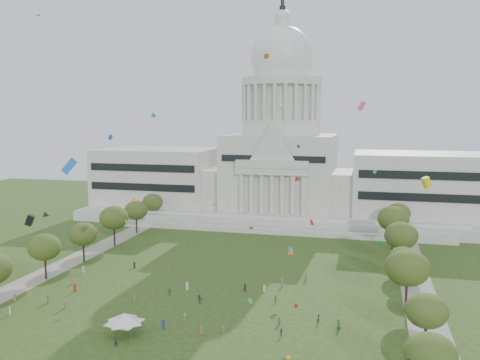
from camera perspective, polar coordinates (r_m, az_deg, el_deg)
name	(u,v)px	position (r m, az deg, el deg)	size (l,w,h in m)	color
ground	(186,322)	(108.87, -6.07, -15.60)	(400.00, 400.00, 0.00)	#2D4617
capitol	(281,164)	(211.48, 4.59, 1.80)	(160.00, 64.50, 91.30)	beige
path_left	(64,264)	(155.20, -19.12, -8.94)	(8.00, 160.00, 0.04)	gray
path_right	(419,293)	(131.52, 19.43, -11.89)	(8.00, 160.00, 0.04)	gray
row_tree_r_0	(431,355)	(82.49, 20.61, -17.90)	(7.67, 7.67, 10.91)	black
row_tree_r_1	(427,311)	(99.04, 20.22, -13.62)	(7.58, 7.58, 10.78)	black
row_tree_l_2	(45,247)	(141.33, -21.09, -7.05)	(8.42, 8.42, 11.97)	black
row_tree_r_2	(407,268)	(116.36, 18.28, -9.37)	(9.55, 9.55, 13.58)	black
row_tree_l_3	(83,234)	(154.32, -17.22, -5.82)	(8.12, 8.12, 11.55)	black
row_tree_r_3	(403,258)	(133.45, 17.84, -8.37)	(7.01, 7.01, 9.98)	black
row_tree_l_4	(114,218)	(169.73, -13.98, -4.13)	(9.29, 9.29, 13.21)	black
row_tree_r_4	(401,236)	(148.00, 17.65, -5.96)	(9.19, 9.19, 13.06)	black
row_tree_l_5	(136,210)	(186.66, -11.58, -3.35)	(8.33, 8.33, 11.85)	black
row_tree_r_5	(393,219)	(167.48, 16.83, -4.19)	(9.82, 9.82, 13.96)	black
row_tree_l_6	(153,202)	(203.55, -9.78, -2.48)	(8.19, 8.19, 11.64)	black
row_tree_r_6	(398,213)	(185.47, 17.34, -3.57)	(8.42, 8.42, 11.97)	black
event_tent	(124,318)	(103.95, -12.86, -14.83)	(8.94, 8.94, 4.43)	#4C4C4C
person_0	(339,324)	(106.97, 11.01, -15.55)	(0.96, 0.63, 1.97)	#33723F
person_2	(319,318)	(109.12, 8.84, -15.10)	(0.83, 0.51, 1.71)	#4C4C51
person_3	(223,330)	(103.06, -1.91, -16.45)	(1.00, 0.52, 1.55)	#994C8C
person_4	(185,316)	(109.83, -6.22, -14.89)	(1.03, 0.56, 1.76)	silver
person_5	(200,299)	(118.48, -4.55, -13.14)	(1.80, 0.71, 1.94)	#4C4C51
person_7	(116,342)	(100.43, -13.78, -17.26)	(0.63, 0.46, 1.73)	#26262B
person_8	(169,292)	(124.09, -7.93, -12.32)	(0.78, 0.48, 1.60)	#33723F
person_9	(281,332)	(102.29, 4.66, -16.67)	(0.98, 0.50, 1.51)	#26262B
person_10	(276,299)	(118.71, 4.02, -13.17)	(0.96, 0.52, 1.63)	#33723F
distant_crowd	(153,291)	(124.88, -9.74, -12.19)	(63.08, 40.82, 1.92)	olive
kite_swarm	(219,198)	(108.36, -2.42, -2.04)	(90.96, 94.18, 58.43)	green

